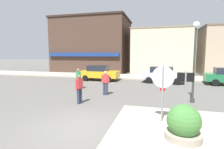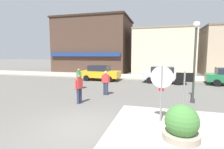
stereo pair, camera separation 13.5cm
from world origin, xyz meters
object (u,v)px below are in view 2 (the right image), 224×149
one_way_sign (184,92)px  planter (181,126)px  parked_car_nearest (100,73)px  parked_car_second (164,74)px  pedestrian_kerb_side (106,82)px  lamp_post (195,50)px  pedestrian_crossing_far (79,88)px  stop_sign (161,86)px  pedestrian_crossing_near (79,78)px

one_way_sign → planter: one_way_sign is taller
one_way_sign → parked_car_nearest: (-6.86, 10.39, -0.52)m
parked_car_second → pedestrian_kerb_side: (-3.87, -6.28, 0.06)m
planter → pedestrian_kerb_side: size_ratio=0.76×
lamp_post → pedestrian_crossing_far: 6.70m
one_way_sign → pedestrian_crossing_far: bearing=160.2°
parked_car_second → planter: bearing=-88.7°
stop_sign → lamp_post: bearing=64.7°
parked_car_second → one_way_sign: bearing=-87.4°
lamp_post → planter: bearing=-103.0°
stop_sign → parked_car_second: size_ratio=0.56×
stop_sign → pedestrian_crossing_near: 8.43m
stop_sign → planter: bearing=-65.5°
pedestrian_crossing_near → parked_car_second: bearing=36.7°
pedestrian_crossing_far → pedestrian_kerb_side: same height
stop_sign → lamp_post: (1.77, 3.74, 1.44)m
parked_car_nearest → pedestrian_kerb_side: size_ratio=2.53×
parked_car_nearest → pedestrian_crossing_near: size_ratio=2.53×
stop_sign → pedestrian_kerb_side: size_ratio=1.43×
one_way_sign → pedestrian_kerb_side: size_ratio=1.30×
pedestrian_crossing_near → pedestrian_crossing_far: same height
stop_sign → pedestrian_crossing_near: (-6.18, 5.70, -0.65)m
lamp_post → pedestrian_kerb_side: (-5.30, 0.53, -2.09)m
parked_car_second → pedestrian_kerb_side: pedestrian_kerb_side is taller
planter → pedestrian_crossing_far: 5.92m
one_way_sign → parked_car_second: 10.50m
pedestrian_crossing_far → stop_sign: bearing=-24.0°
pedestrian_crossing_far → parked_car_nearest: bearing=101.4°
pedestrian_crossing_near → pedestrian_kerb_side: 3.00m
parked_car_second → pedestrian_crossing_far: 9.80m
parked_car_second → pedestrian_kerb_side: size_ratio=2.57×
parked_car_nearest → stop_sign: bearing=-60.0°
one_way_sign → pedestrian_crossing_far: 5.49m
stop_sign → parked_car_second: stop_sign is taller
lamp_post → parked_car_second: size_ratio=1.10×
lamp_post → parked_car_second: lamp_post is taller
planter → pedestrian_crossing_far: pedestrian_crossing_far is taller
one_way_sign → lamp_post: lamp_post is taller
stop_sign → pedestrian_crossing_near: stop_sign is taller
planter → stop_sign: bearing=114.5°
lamp_post → parked_car_second: bearing=101.9°
stop_sign → parked_car_nearest: 12.11m
stop_sign → pedestrian_kerb_side: 5.59m
lamp_post → parked_car_nearest: lamp_post is taller
stop_sign → pedestrian_crossing_far: (-4.34, 1.93, -0.65)m
lamp_post → pedestrian_crossing_far: bearing=-163.5°
lamp_post → parked_car_nearest: (-7.82, 6.72, -2.15)m
stop_sign → pedestrian_crossing_near: bearing=137.3°
parked_car_second → lamp_post: bearing=-78.1°
pedestrian_kerb_side → parked_car_second: bearing=58.4°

